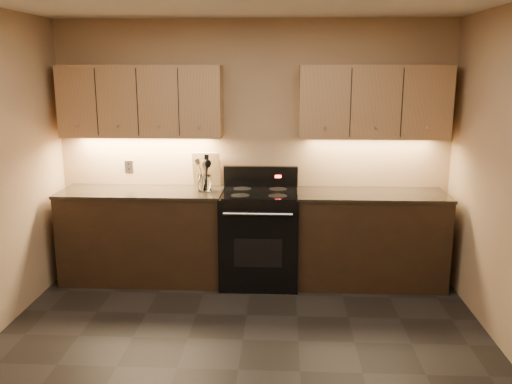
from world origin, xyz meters
The scene contains 14 objects.
floor centered at (0.00, 0.00, 0.00)m, with size 4.00×4.00×0.00m, color black.
wall_back centered at (0.00, 2.00, 1.30)m, with size 4.00×0.04×2.60m, color tan.
counter_left centered at (-1.10, 1.70, 0.47)m, with size 1.62×0.62×0.93m.
counter_right centered at (1.18, 1.70, 0.47)m, with size 1.46×0.62×0.93m.
stove centered at (0.08, 1.68, 0.48)m, with size 0.76×0.68×1.14m.
upper_cab_left centered at (-1.10, 1.85, 1.80)m, with size 1.60×0.30×0.70m, color tan.
upper_cab_right centered at (1.18, 1.85, 1.80)m, with size 1.44×0.30×0.70m, color tan.
outlet_plate centered at (-1.30, 1.99, 1.12)m, with size 0.09×0.01×0.12m, color #B2B5BA.
utensil_crock centered at (-0.47, 1.71, 1.01)m, with size 0.17×0.17×0.16m.
cutting_board centered at (-0.48, 1.95, 1.11)m, with size 0.28×0.02×0.36m, color tan.
wooden_spoon centered at (-0.49, 1.69, 1.09)m, with size 0.06×0.06×0.29m, color tan, non-canonical shape.
black_spoon centered at (-0.48, 1.74, 1.10)m, with size 0.06×0.06×0.32m, color black, non-canonical shape.
black_turner centered at (-0.46, 1.70, 1.12)m, with size 0.08×0.08×0.36m, color black, non-canonical shape.
steel_spatula centered at (-0.44, 1.71, 1.11)m, with size 0.08×0.08×0.33m, color silver, non-canonical shape.
Camera 1 is at (0.30, -3.50, 2.11)m, focal length 38.00 mm.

